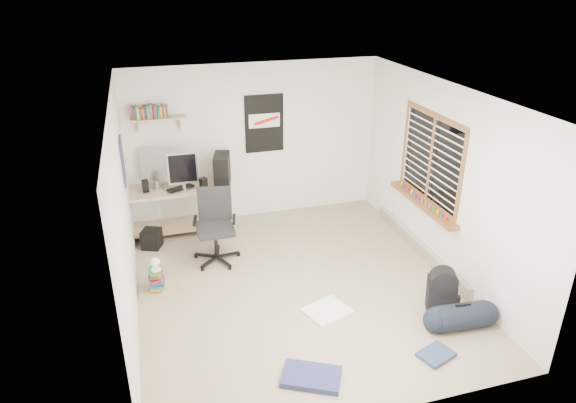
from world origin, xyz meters
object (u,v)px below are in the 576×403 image
object	(u,v)px
book_stack	(156,279)
desk	(174,209)
backpack	(441,294)
duffel_bag	(460,318)
office_chair	(215,229)

from	to	relation	value
book_stack	desk	bearing A→B (deg)	76.45
backpack	duffel_bag	world-z (taller)	duffel_bag
office_chair	book_stack	distance (m)	1.05
backpack	office_chair	bearing A→B (deg)	165.21
duffel_bag	book_stack	distance (m)	3.73
desk	book_stack	xyz separation A→B (m)	(-0.38, -1.60, -0.21)
office_chair	duffel_bag	distance (m)	3.35
office_chair	backpack	bearing A→B (deg)	-26.12
desk	backpack	xyz separation A→B (m)	(2.89, -2.96, -0.16)
desk	duffel_bag	world-z (taller)	desk
office_chair	duffel_bag	size ratio (longest dim) A/B	1.71
book_stack	backpack	bearing A→B (deg)	-22.65
duffel_bag	backpack	bearing A→B (deg)	96.02
backpack	duffel_bag	size ratio (longest dim) A/B	0.74
backpack	desk	bearing A→B (deg)	157.33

